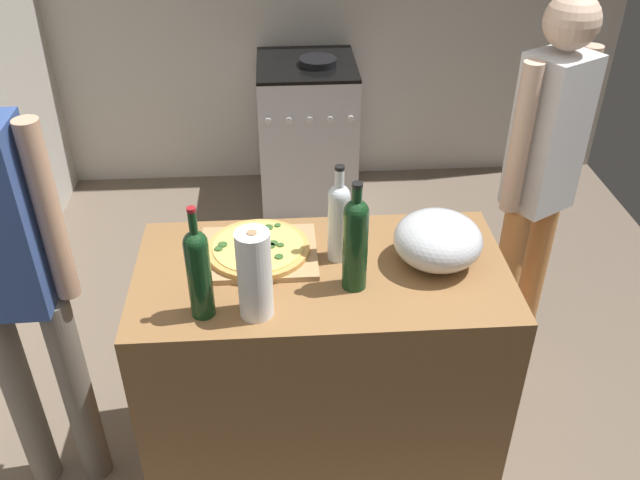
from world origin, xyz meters
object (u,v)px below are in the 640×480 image
paper_towel_roll (255,275)px  wine_bottle_amber (355,240)px  wine_bottle_dark (199,270)px  person_in_stripes (9,266)px  pizza (258,248)px  mixing_bowl (438,240)px  stove (307,134)px  wine_bottle_green (339,218)px  person_in_red (541,173)px

paper_towel_roll → wine_bottle_amber: bearing=20.6°
wine_bottle_dark → person_in_stripes: (-0.62, 0.18, -0.09)m
pizza → mixing_bowl: size_ratio=1.19×
paper_towel_roll → wine_bottle_amber: 0.33m
mixing_bowl → wine_bottle_amber: size_ratio=0.78×
stove → person_in_stripes: bearing=-116.8°
wine_bottle_green → person_in_stripes: person_in_stripes is taller
mixing_bowl → wine_bottle_dark: (-0.76, -0.22, 0.07)m
wine_bottle_amber → person_in_stripes: bearing=176.2°
wine_bottle_green → stove: wine_bottle_green is taller
wine_bottle_amber → person_in_stripes: person_in_stripes is taller
paper_towel_roll → stove: size_ratio=0.31×
person_in_red → stove: bearing=119.6°
person_in_red → pizza: bearing=-159.0°
mixing_bowl → person_in_stripes: (-1.38, -0.04, -0.01)m
mixing_bowl → person_in_red: 0.74m
pizza → stove: pizza is taller
paper_towel_roll → wine_bottle_amber: wine_bottle_amber is taller
paper_towel_roll → wine_bottle_green: bearing=45.4°
pizza → wine_bottle_amber: wine_bottle_amber is taller
stove → pizza: bearing=-97.7°
mixing_bowl → wine_bottle_amber: 0.32m
wine_bottle_green → person_in_red: bearing=28.2°
mixing_bowl → wine_bottle_amber: (-0.29, -0.11, 0.09)m
wine_bottle_green → person_in_stripes: (-1.06, -0.09, -0.08)m
wine_bottle_amber → wine_bottle_green: 0.17m
wine_bottle_amber → pizza: bearing=148.5°
mixing_bowl → person_in_stripes: bearing=-178.5°
wine_bottle_green → stove: bearing=90.2°
pizza → person_in_red: (1.13, 0.43, 0.02)m
person_in_stripes → stove: bearing=63.2°
person_in_stripes → wine_bottle_amber: bearing=-3.8°
person_in_red → person_in_stripes: bearing=-164.0°
wine_bottle_amber → stove: size_ratio=0.39×
pizza → wine_bottle_green: size_ratio=1.00×
person_in_red → wine_bottle_dark: bearing=-150.6°
pizza → stove: bearing=82.3°
stove → person_in_red: size_ratio=0.57×
mixing_bowl → wine_bottle_green: 0.34m
pizza → mixing_bowl: bearing=-7.6°
wine_bottle_dark → person_in_red: size_ratio=0.22×
wine_bottle_amber → person_in_red: (0.82, 0.62, -0.13)m
paper_towel_roll → person_in_red: person_in_red is taller
person_in_stripes → wine_bottle_green: bearing=4.8°
wine_bottle_green → person_in_red: 0.98m
person_in_red → wine_bottle_amber: bearing=-142.9°
wine_bottle_amber → person_in_red: size_ratio=0.22×
paper_towel_roll → wine_bottle_green: (0.27, 0.28, 0.01)m
person_in_stripes → pizza: bearing=8.4°
stove → wine_bottle_amber: bearing=-88.8°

